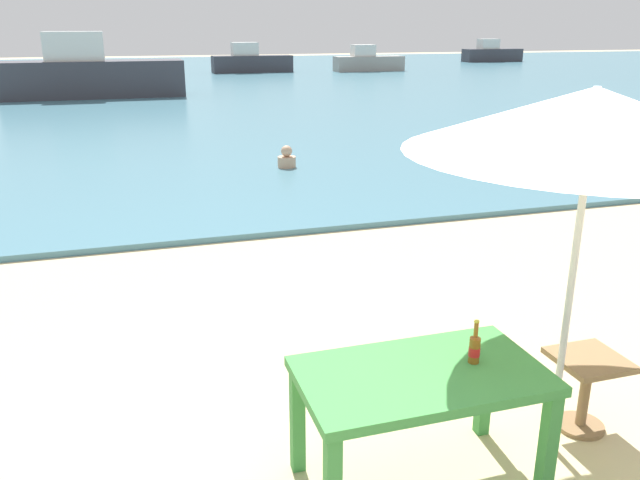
% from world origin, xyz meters
% --- Properties ---
extents(ground_plane, '(120.00, 120.00, 0.00)m').
position_xyz_m(ground_plane, '(0.00, 0.00, 0.00)').
color(ground_plane, beige).
extents(sea_water, '(120.00, 50.00, 0.08)m').
position_xyz_m(sea_water, '(0.00, 30.00, 0.04)').
color(sea_water, teal).
rests_on(sea_water, ground_plane).
extents(picnic_table_green, '(1.40, 0.80, 0.76)m').
position_xyz_m(picnic_table_green, '(-0.56, 0.13, 0.65)').
color(picnic_table_green, '#3D8C42').
rests_on(picnic_table_green, ground_plane).
extents(beer_bottle_amber, '(0.07, 0.07, 0.26)m').
position_xyz_m(beer_bottle_amber, '(-0.23, 0.13, 0.85)').
color(beer_bottle_amber, brown).
rests_on(beer_bottle_amber, picnic_table_green).
extents(patio_umbrella, '(2.10, 2.10, 2.30)m').
position_xyz_m(patio_umbrella, '(0.43, 0.20, 2.12)').
color(patio_umbrella, silver).
rests_on(patio_umbrella, ground_plane).
extents(side_table_wood, '(0.44, 0.44, 0.54)m').
position_xyz_m(side_table_wood, '(0.75, 0.31, 0.35)').
color(side_table_wood, olive).
rests_on(side_table_wood, ground_plane).
extents(swimmer_person, '(0.34, 0.34, 0.41)m').
position_xyz_m(swimmer_person, '(0.86, 8.84, 0.24)').
color(swimmer_person, tan).
rests_on(swimmer_person, sea_water).
extents(boat_ferry, '(6.43, 1.75, 2.34)m').
position_xyz_m(boat_ferry, '(-2.92, 23.08, 0.92)').
color(boat_ferry, '#38383F').
rests_on(boat_ferry, sea_water).
extents(boat_barge, '(4.52, 1.23, 1.64)m').
position_xyz_m(boat_barge, '(5.37, 34.71, 0.67)').
color(boat_barge, '#38383F').
rests_on(boat_barge, sea_water).
extents(boat_fishing_trawler, '(4.45, 1.21, 1.62)m').
position_xyz_m(boat_fishing_trawler, '(24.61, 40.82, 0.66)').
color(boat_fishing_trawler, '#38383F').
rests_on(boat_fishing_trawler, sea_water).
extents(boat_cargo_ship, '(4.10, 1.12, 1.49)m').
position_xyz_m(boat_cargo_ship, '(12.11, 33.75, 0.62)').
color(boat_cargo_ship, gray).
rests_on(boat_cargo_ship, sea_water).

